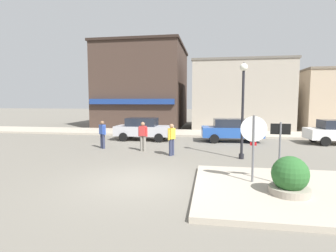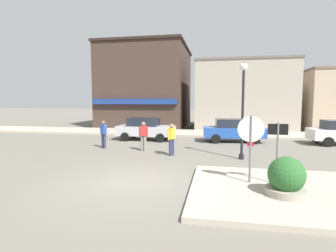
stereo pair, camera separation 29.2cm
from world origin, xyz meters
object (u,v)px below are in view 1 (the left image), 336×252
Objects in this scene: pedestrian_crossing_near at (143,136)px; parked_car_nearest at (144,129)px; planter at (290,180)px; lamp_post at (243,97)px; one_way_sign at (280,146)px; stop_sign at (253,140)px; parked_car_second at (231,130)px; pedestrian_crossing_far at (172,139)px; pedestrian_kerb_side at (102,134)px.

parked_car_nearest is at bearing 104.11° from pedestrian_crossing_near.
lamp_post is (-0.73, 5.12, 2.40)m from planter.
parked_car_nearest is at bearing 123.83° from planter.
pedestrian_crossing_near reaches higher than planter.
lamp_post is (-0.68, 4.13, 1.63)m from one_way_sign.
stop_sign is at bearing 179.83° from one_way_sign.
lamp_post is at bearing -39.86° from parked_car_nearest.
one_way_sign is 0.46× the size of lamp_post.
parked_car_nearest is at bearing -177.50° from parked_car_second.
pedestrian_crossing_far is (-4.09, 4.35, -0.46)m from one_way_sign.
parked_car_nearest is 2.50× the size of pedestrian_kerb_side.
pedestrian_crossing_near is at bearing 167.80° from lamp_post.
pedestrian_crossing_far is 1.00× the size of pedestrian_kerb_side.
pedestrian_kerb_side reaches higher than parked_car_second.
one_way_sign is 0.52× the size of parked_car_nearest.
one_way_sign is 11.50m from parked_car_nearest.
pedestrian_kerb_side is at bearing 170.63° from pedestrian_crossing_near.
stop_sign is at bearing -36.90° from pedestrian_kerb_side.
lamp_post is 5.80m from parked_car_second.
planter is 0.76× the size of pedestrian_crossing_near.
parked_car_nearest is (-6.01, 9.25, -0.71)m from stop_sign.
one_way_sign is 1.30× the size of pedestrian_kerb_side.
parked_car_second is 2.56× the size of pedestrian_kerb_side.
planter is 0.27× the size of lamp_post.
pedestrian_crossing_near is (-5.13, 1.11, -2.09)m from lamp_post.
pedestrian_kerb_side is (-8.33, 5.65, -0.46)m from one_way_sign.
one_way_sign is 5.98m from pedestrian_crossing_far.
planter is 6.76m from pedestrian_crossing_far.
planter is (0.85, -0.99, -0.96)m from stop_sign.
lamp_post is 2.82× the size of pedestrian_crossing_far.
lamp_post reaches higher than planter.
lamp_post reaches higher than parked_car_second.
one_way_sign reaches higher than pedestrian_kerb_side.
lamp_post is 1.10× the size of parked_car_second.
lamp_post is at bearing -3.67° from pedestrian_crossing_far.
pedestrian_crossing_far is 4.44m from pedestrian_kerb_side.
planter is 10.70m from pedestrian_kerb_side.
stop_sign is 0.56× the size of parked_car_second.
one_way_sign reaches higher than parked_car_second.
stop_sign is at bearing -52.91° from pedestrian_crossing_far.
planter is 0.30× the size of parked_car_second.
stop_sign is 0.51× the size of lamp_post.
pedestrian_crossing_far reaches higher than planter.
planter is 0.76× the size of pedestrian_crossing_far.
parked_car_second is at bearing 40.33° from pedestrian_crossing_near.
stop_sign is 5.48m from pedestrian_crossing_far.
planter is 8.55m from pedestrian_crossing_near.
one_way_sign is at bearing -0.17° from stop_sign.
pedestrian_crossing_near is at bearing 133.24° from planter.
pedestrian_crossing_far is at bearing 133.24° from one_way_sign.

